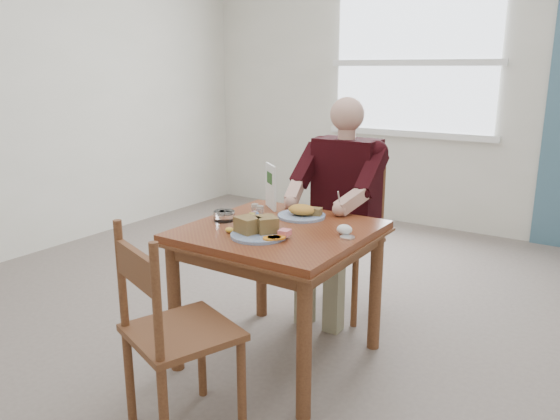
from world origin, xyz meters
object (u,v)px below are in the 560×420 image
Objects in this scene: table at (279,248)px; far_plate at (303,212)px; diner at (341,191)px; chair_far at (346,238)px; chair_near at (172,332)px; near_plate at (259,229)px.

far_plate is at bearing 90.14° from table.
diner reaches higher than table.
chair_far is 0.69× the size of diner.
far_plate is at bearing 88.48° from chair_near.
chair_far is 0.34m from diner.
near_plate is (-0.00, -0.88, -0.03)m from diner.
diner is 0.88m from near_plate.
diner reaches higher than chair_near.
far_plate is (-0.00, -0.55, 0.30)m from chair_far.
far_plate is (-0.00, 0.24, 0.14)m from table.
diner is at bearing 90.00° from table.
chair_near is 2.59× the size of near_plate.
table is 0.79m from chair_near.
chair_near reaches higher than far_plate.
diner is at bearing 89.89° from near_plate.
far_plate is at bearing -90.06° from chair_far.
far_plate is at bearing 89.86° from near_plate.
near_plate is (-0.00, -0.97, 0.31)m from chair_far.
chair_far is at bearing 89.94° from far_plate.
near_plate is (-0.00, -0.17, 0.15)m from table.
chair_near is 2.93× the size of far_plate.
chair_near is at bearing -92.48° from near_plate.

